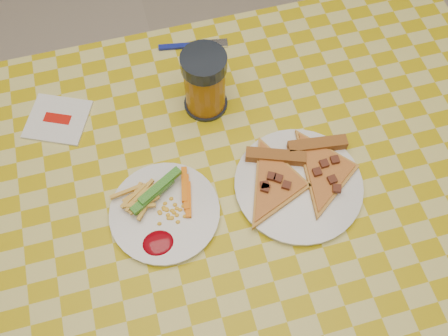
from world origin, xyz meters
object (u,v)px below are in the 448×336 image
Objects in this scene: table at (219,214)px; plate_right at (298,186)px; plate_left at (165,213)px; drink_glass at (205,83)px.

table is 0.17m from plate_right.
drink_glass is at bearing 58.84° from plate_left.
plate_right is (0.25, -0.01, 0.00)m from plate_left.
plate_left is (-0.10, -0.01, 0.08)m from table.
plate_right is 1.62× the size of drink_glass.
drink_glass is (0.03, 0.21, 0.14)m from table.
plate_right reaches higher than table.
plate_left is 0.26m from drink_glass.
plate_right is at bearing -2.45° from plate_left.
plate_right is (0.15, -0.02, 0.08)m from table.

